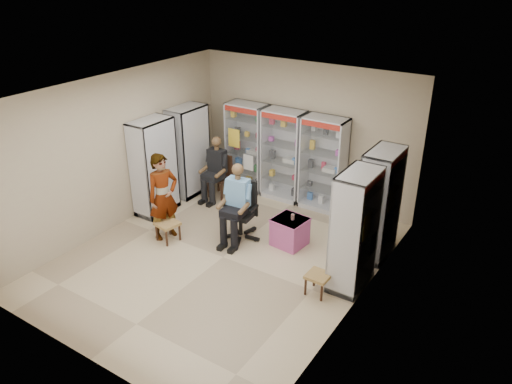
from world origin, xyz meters
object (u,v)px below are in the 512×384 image
Objects in this scene: cabinet_right_near at (354,231)px; woven_stool_a at (318,284)px; cabinet_left_far at (189,151)px; cabinet_left_near at (154,167)px; seated_shopkeeper at (239,205)px; cabinet_back_mid at (284,155)px; cabinet_back_right at (323,164)px; cabinet_right_far at (379,204)px; woven_stool_b at (168,231)px; office_chair at (240,211)px; cabinet_back_left at (247,147)px; wooden_chair at (220,177)px; standing_man at (163,197)px; pink_trunk at (290,232)px.

cabinet_right_near is 1.03m from woven_stool_a.
cabinet_left_far is 1.00× the size of cabinet_left_near.
cabinet_back_mid is at bearing 90.43° from seated_shopkeeper.
cabinet_right_near is 1.38× the size of seated_shopkeeper.
cabinet_left_far is 1.38× the size of seated_shopkeeper.
cabinet_left_near is at bearing -132.80° from cabinet_back_mid.
cabinet_back_right is 1.00× the size of cabinet_right_far.
woven_stool_b is at bearing -150.01° from seated_shopkeeper.
cabinet_back_mid is 2.03m from office_chair.
woven_stool_b is at bearing -122.93° from cabinet_back_right.
cabinet_right_near is 3.59m from woven_stool_b.
cabinet_left_near is (-1.88, -2.03, 0.00)m from cabinet_back_mid.
wooden_chair is (-0.25, -0.73, -0.53)m from cabinet_back_left.
cabinet_left_near reaches higher than office_chair.
cabinet_back_mid and cabinet_back_right have the same top height.
seated_shopkeeper is (0.22, -2.02, -0.27)m from cabinet_back_mid.
seated_shopkeeper is (1.17, -2.02, -0.27)m from cabinet_back_left.
cabinet_back_mid is at bearing 116.32° from cabinet_left_far.
cabinet_back_right is 5.22× the size of woven_stool_b.
cabinet_left_far is at bearing 118.16° from woven_stool_b.
wooden_chair is at bearing 98.95° from woven_stool_b.
seated_shopkeeper is (2.10, -1.09, -0.27)m from cabinet_left_far.
cabinet_back_right is 1.75× the size of office_chair.
cabinet_right_far reaches higher than woven_stool_a.
cabinet_left_far is at bearing 146.67° from seated_shopkeeper.
cabinet_back_left and cabinet_back_mid have the same top height.
wooden_chair is (-3.78, 0.40, -0.53)m from cabinet_right_far.
cabinet_right_far is 2.13× the size of wooden_chair.
cabinet_back_mid is 1.00× the size of cabinet_back_right.
cabinet_left_far is at bearing 73.75° from cabinet_right_near.
cabinet_back_right is at bearing 108.19° from cabinet_left_far.
cabinet_back_left is at bearing 180.00° from cabinet_back_mid.
wooden_chair is 4.01m from woven_stool_a.
cabinet_back_right and cabinet_left_far have the same top height.
seated_shopkeeper is at bearing -42.52° from standing_man.
woven_stool_a is at bearing -50.74° from cabinet_back_mid.
cabinet_back_right and cabinet_left_near have the same top height.
cabinet_right_near is 1.75× the size of office_chair.
cabinet_left_near is at bearing 142.17° from woven_stool_b.
cabinet_left_far is at bearing 87.43° from cabinet_right_far.
pink_trunk reaches higher than woven_stool_b.
office_chair is at bearing 37.47° from woven_stool_b.
cabinet_back_mid and cabinet_right_near have the same top height.
cabinet_right_near is 4.46m from cabinet_left_near.
wooden_chair is (0.68, 1.30, -0.53)m from cabinet_left_near.
cabinet_left_far is 1.99m from standing_man.
cabinet_back_left is 5.58× the size of woven_stool_a.
cabinet_back_left is at bearing 114.24° from seated_shopkeeper.
woven_stool_b is (-1.82, -2.81, -0.81)m from cabinet_back_right.
cabinet_right_far is 1.85m from woven_stool_a.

